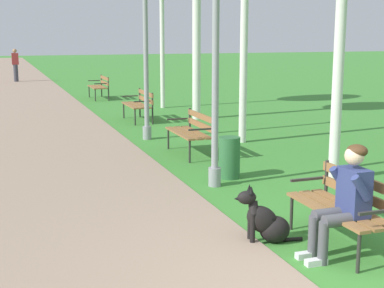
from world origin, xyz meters
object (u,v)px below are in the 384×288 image
object	(u,v)px
dog_black	(266,222)
lamp_post_near	(216,34)
park_bench_furthest	(100,85)
lamp_post_mid	(146,40)
park_bench_mid	(192,129)
litter_bin	(229,158)
pedestrian_distant	(15,65)
park_bench_far	(139,103)
park_bench_near	(346,203)
person_seated_on_near_bench	(345,197)

from	to	relation	value
dog_black	lamp_post_near	xyz separation A→B (m)	(0.36, 2.53, 2.13)
park_bench_furthest	lamp_post_mid	size ratio (longest dim) A/B	0.34
park_bench_mid	litter_bin	bearing A→B (deg)	-90.96
pedestrian_distant	lamp_post_mid	bearing A→B (deg)	-82.63
dog_black	lamp_post_near	world-z (taller)	lamp_post_near
park_bench_furthest	dog_black	world-z (taller)	park_bench_furthest
park_bench_mid	park_bench_far	world-z (taller)	same
litter_bin	pedestrian_distant	bearing A→B (deg)	97.10
park_bench_near	lamp_post_near	distance (m)	3.49
person_seated_on_near_bench	pedestrian_distant	world-z (taller)	pedestrian_distant
dog_black	park_bench_near	bearing A→B (deg)	-25.56
park_bench_mid	park_bench_furthest	xyz separation A→B (m)	(0.01, 10.35, 0.00)
person_seated_on_near_bench	lamp_post_near	size ratio (longest dim) A/B	0.27
lamp_post_near	lamp_post_mid	distance (m)	4.29
park_bench_furthest	lamp_post_mid	xyz separation A→B (m)	(-0.44, -8.44, 1.74)
dog_black	litter_bin	xyz separation A→B (m)	(0.78, 2.93, 0.09)
park_bench_mid	pedestrian_distant	size ratio (longest dim) A/B	0.91
pedestrian_distant	park_bench_near	bearing A→B (deg)	-83.81
park_bench_furthest	pedestrian_distant	xyz separation A→B (m)	(-2.64, 8.55, 0.33)
dog_black	lamp_post_mid	distance (m)	7.11
park_bench_far	dog_black	world-z (taller)	park_bench_far
park_bench_mid	park_bench_furthest	size ratio (longest dim) A/B	1.00
park_bench_furthest	lamp_post_near	size ratio (longest dim) A/B	0.32
park_bench_far	lamp_post_mid	xyz separation A→B (m)	(-0.51, -2.73, 1.74)
pedestrian_distant	person_seated_on_near_bench	bearing A→B (deg)	-84.36
park_bench_furthest	person_seated_on_near_bench	world-z (taller)	person_seated_on_near_bench
park_bench_near	lamp_post_near	world-z (taller)	lamp_post_near
park_bench_near	lamp_post_mid	bearing A→B (deg)	93.37
pedestrian_distant	litter_bin	bearing A→B (deg)	-82.90
person_seated_on_near_bench	litter_bin	xyz separation A→B (m)	(0.18, 3.59, -0.33)
lamp_post_near	lamp_post_mid	world-z (taller)	lamp_post_near
park_bench_near	pedestrian_distant	distance (m)	24.33
person_seated_on_near_bench	park_bench_far	bearing A→B (deg)	88.33
dog_black	person_seated_on_near_bench	bearing A→B (deg)	-48.05
lamp_post_mid	litter_bin	bearing A→B (deg)	-84.09
park_bench_far	park_bench_furthest	xyz separation A→B (m)	(-0.07, 5.70, 0.00)
park_bench_near	person_seated_on_near_bench	distance (m)	0.39
park_bench_far	pedestrian_distant	xyz separation A→B (m)	(-2.71, 14.25, 0.33)
park_bench_furthest	litter_bin	bearing A→B (deg)	-90.18
person_seated_on_near_bench	lamp_post_mid	bearing A→B (deg)	91.66
person_seated_on_near_bench	dog_black	world-z (taller)	person_seated_on_near_bench
park_bench_mid	park_bench_near	bearing A→B (deg)	-90.12
person_seated_on_near_bench	dog_black	bearing A→B (deg)	131.95
lamp_post_near	pedestrian_distant	xyz separation A→B (m)	(-2.18, 21.28, -1.55)
lamp_post_near	lamp_post_mid	size ratio (longest dim) A/B	1.06
person_seated_on_near_bench	pedestrian_distant	bearing A→B (deg)	95.64
park_bench_furthest	lamp_post_near	bearing A→B (deg)	-92.09
park_bench_furthest	lamp_post_mid	world-z (taller)	lamp_post_mid
lamp_post_mid	dog_black	bearing A→B (deg)	-93.18
park_bench_near	person_seated_on_near_bench	xyz separation A→B (m)	(-0.21, -0.28, 0.17)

